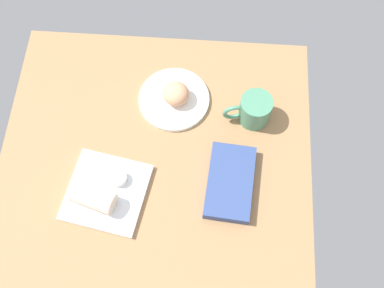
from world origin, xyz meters
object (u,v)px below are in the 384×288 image
(breakfast_wrap, at_px, (93,198))
(round_plate, at_px, (174,99))
(square_plate, at_px, (107,192))
(coffee_mug, at_px, (254,110))
(book_stack, at_px, (230,182))
(sauce_cup, at_px, (118,178))
(scone_pastry, at_px, (176,94))

(breakfast_wrap, bearing_deg, round_plate, 167.64)
(round_plate, height_order, square_plate, square_plate)
(round_plate, relative_size, coffee_mug, 1.51)
(book_stack, bearing_deg, breakfast_wrap, -78.04)
(square_plate, xyz_separation_m, sauce_cup, (-0.04, 0.03, 0.02))
(round_plate, distance_m, book_stack, 0.31)
(scone_pastry, xyz_separation_m, book_stack, (0.26, 0.17, -0.03))
(book_stack, xyz_separation_m, coffee_mug, (-0.22, 0.06, 0.03))
(round_plate, distance_m, sauce_cup, 0.30)
(sauce_cup, bearing_deg, square_plate, -41.75)
(scone_pastry, relative_size, book_stack, 0.35)
(coffee_mug, bearing_deg, book_stack, -15.26)
(square_plate, height_order, breakfast_wrap, breakfast_wrap)
(coffee_mug, bearing_deg, breakfast_wrap, -55.38)
(breakfast_wrap, bearing_deg, scone_pastry, 166.60)
(round_plate, bearing_deg, book_stack, 34.79)
(scone_pastry, height_order, square_plate, scone_pastry)
(book_stack, bearing_deg, scone_pastry, -146.11)
(coffee_mug, bearing_deg, square_plate, -56.45)
(round_plate, xyz_separation_m, scone_pastry, (0.00, 0.01, 0.04))
(round_plate, height_order, scone_pastry, scone_pastry)
(book_stack, bearing_deg, round_plate, -145.21)
(scone_pastry, distance_m, sauce_cup, 0.30)
(sauce_cup, distance_m, book_stack, 0.31)
(breakfast_wrap, relative_size, coffee_mug, 0.83)
(scone_pastry, bearing_deg, breakfast_wrap, -30.38)
(book_stack, relative_size, coffee_mug, 1.59)
(square_plate, xyz_separation_m, book_stack, (-0.05, 0.34, 0.01))
(breakfast_wrap, xyz_separation_m, book_stack, (-0.08, 0.37, -0.03))
(sauce_cup, xyz_separation_m, coffee_mug, (-0.23, 0.37, 0.02))
(coffee_mug, bearing_deg, scone_pastry, -99.62)
(breakfast_wrap, bearing_deg, square_plate, 155.22)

